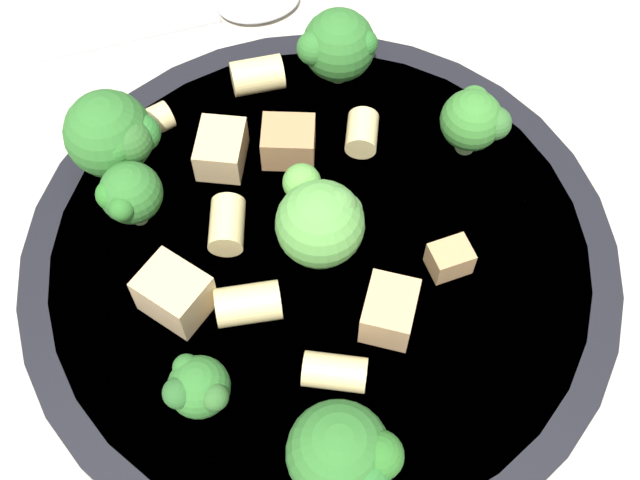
{
  "coord_description": "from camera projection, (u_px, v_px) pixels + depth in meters",
  "views": [
    {
      "loc": [
        0.07,
        0.16,
        0.35
      ],
      "look_at": [
        0.0,
        0.0,
        0.05
      ],
      "focal_mm": 45.0,
      "sensor_mm": 36.0,
      "label": 1
    }
  ],
  "objects": [
    {
      "name": "broccoli_floret_5",
      "position": [
        338.0,
        46.0,
        0.39
      ],
      "size": [
        0.04,
        0.04,
        0.04
      ],
      "color": "#9EC175",
      "rests_on": "pasta_bowl"
    },
    {
      "name": "rigatoni_0",
      "position": [
        362.0,
        133.0,
        0.38
      ],
      "size": [
        0.02,
        0.03,
        0.01
      ],
      "primitive_type": "cylinder",
      "rotation": [
        1.57,
        0.0,
        2.62
      ],
      "color": "#E0C67F",
      "rests_on": "pasta_bowl"
    },
    {
      "name": "broccoli_floret_0",
      "position": [
        129.0,
        194.0,
        0.35
      ],
      "size": [
        0.03,
        0.03,
        0.04
      ],
      "color": "#9EC175",
      "rests_on": "pasta_bowl"
    },
    {
      "name": "broccoli_floret_2",
      "position": [
        114.0,
        136.0,
        0.35
      ],
      "size": [
        0.04,
        0.04,
        0.05
      ],
      "color": "#84AD60",
      "rests_on": "pasta_bowl"
    },
    {
      "name": "chicken_chunk_0",
      "position": [
        288.0,
        142.0,
        0.38
      ],
      "size": [
        0.03,
        0.03,
        0.02
      ],
      "primitive_type": "cube",
      "rotation": [
        0.0,
        0.0,
        2.69
      ],
      "color": "#A87A4C",
      "rests_on": "pasta_bowl"
    },
    {
      "name": "broccoli_floret_4",
      "position": [
        197.0,
        387.0,
        0.31
      ],
      "size": [
        0.03,
        0.03,
        0.03
      ],
      "color": "#93B766",
      "rests_on": "pasta_bowl"
    },
    {
      "name": "broccoli_floret_6",
      "position": [
        312.0,
        215.0,
        0.34
      ],
      "size": [
        0.04,
        0.04,
        0.04
      ],
      "color": "#9EC175",
      "rests_on": "pasta_bowl"
    },
    {
      "name": "spoon",
      "position": [
        226.0,
        9.0,
        0.48
      ],
      "size": [
        0.16,
        0.04,
        0.01
      ],
      "color": "silver",
      "rests_on": "ground_plane"
    },
    {
      "name": "broccoli_floret_1",
      "position": [
        344.0,
        456.0,
        0.29
      ],
      "size": [
        0.04,
        0.04,
        0.04
      ],
      "color": "#93B766",
      "rests_on": "pasta_bowl"
    },
    {
      "name": "rigatoni_4",
      "position": [
        148.0,
        124.0,
        0.38
      ],
      "size": [
        0.03,
        0.02,
        0.01
      ],
      "primitive_type": "cylinder",
      "rotation": [
        1.57,
        0.0,
        1.75
      ],
      "color": "#E0C67F",
      "rests_on": "pasta_bowl"
    },
    {
      "name": "chicken_chunk_4",
      "position": [
        221.0,
        149.0,
        0.37
      ],
      "size": [
        0.03,
        0.03,
        0.02
      ],
      "primitive_type": "cube",
      "rotation": [
        0.0,
        0.0,
        1.05
      ],
      "color": "tan",
      "rests_on": "pasta_bowl"
    },
    {
      "name": "ground_plane",
      "position": [
        320.0,
        293.0,
        0.39
      ],
      "size": [
        2.0,
        2.0,
        0.0
      ],
      "primitive_type": "plane",
      "color": "#BCB29E"
    },
    {
      "name": "chicken_chunk_3",
      "position": [
        450.0,
        259.0,
        0.35
      ],
      "size": [
        0.02,
        0.01,
        0.01
      ],
      "primitive_type": "cube",
      "rotation": [
        0.0,
        0.0,
        3.08
      ],
      "color": "tan",
      "rests_on": "pasta_bowl"
    },
    {
      "name": "chicken_chunk_2",
      "position": [
        389.0,
        311.0,
        0.33
      ],
      "size": [
        0.03,
        0.03,
        0.02
      ],
      "primitive_type": "cube",
      "rotation": [
        0.0,
        0.0,
        0.9
      ],
      "color": "tan",
      "rests_on": "pasta_bowl"
    },
    {
      "name": "rigatoni_5",
      "position": [
        257.0,
        75.0,
        0.4
      ],
      "size": [
        0.03,
        0.02,
        0.02
      ],
      "primitive_type": "cylinder",
      "rotation": [
        1.57,
        0.0,
        1.39
      ],
      "color": "#E0C67F",
      "rests_on": "pasta_bowl"
    },
    {
      "name": "pasta_bowl",
      "position": [
        320.0,
        270.0,
        0.37
      ],
      "size": [
        0.27,
        0.27,
        0.04
      ],
      "color": "black",
      "rests_on": "ground_plane"
    },
    {
      "name": "chicken_chunk_1",
      "position": [
        171.0,
        284.0,
        0.34
      ],
      "size": [
        0.03,
        0.03,
        0.02
      ],
      "primitive_type": "cube",
      "rotation": [
        0.0,
        0.0,
        2.14
      ],
      "color": "tan",
      "rests_on": "pasta_bowl"
    },
    {
      "name": "rigatoni_1",
      "position": [
        335.0,
        372.0,
        0.32
      ],
      "size": [
        0.03,
        0.03,
        0.01
      ],
      "primitive_type": "cylinder",
      "rotation": [
        1.57,
        0.0,
        1.03
      ],
      "color": "#E0C67F",
      "rests_on": "pasta_bowl"
    },
    {
      "name": "rigatoni_2",
      "position": [
        227.0,
        225.0,
        0.35
      ],
      "size": [
        0.02,
        0.03,
        0.02
      ],
      "primitive_type": "cylinder",
      "rotation": [
        1.57,
        0.0,
        2.73
      ],
      "color": "#E0C67F",
      "rests_on": "pasta_bowl"
    },
    {
      "name": "rigatoni_3",
      "position": [
        248.0,
        304.0,
        0.33
      ],
      "size": [
        0.03,
        0.02,
        0.02
      ],
      "primitive_type": "cylinder",
      "rotation": [
        1.57,
        0.0,
        1.32
      ],
      "color": "#E0C67F",
      "rests_on": "pasta_bowl"
    },
    {
      "name": "broccoli_floret_3",
      "position": [
        474.0,
        119.0,
        0.37
      ],
      "size": [
        0.03,
        0.03,
        0.04
      ],
      "color": "#9EC175",
      "rests_on": "pasta_bowl"
    }
  ]
}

